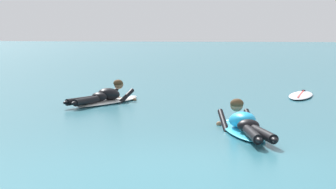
# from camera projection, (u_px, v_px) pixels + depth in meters

# --- Properties ---
(ground_plane) EXTENTS (120.00, 120.00, 0.00)m
(ground_plane) POSITION_uv_depth(u_px,v_px,m) (232.00, 89.00, 17.19)
(ground_plane) COLOR #2D6B7A
(surfer_near) EXTENTS (1.04, 2.57, 0.55)m
(surfer_near) POSITION_uv_depth(u_px,v_px,m) (245.00, 125.00, 9.93)
(surfer_near) COLOR #2DB2D1
(surfer_near) RESTS_ON ground
(surfer_far) EXTENTS (1.27, 2.43, 0.54)m
(surfer_far) POSITION_uv_depth(u_px,v_px,m) (105.00, 97.00, 13.93)
(surfer_far) COLOR white
(surfer_far) RESTS_ON ground
(drifting_surfboard) EXTENTS (0.80, 2.09, 0.16)m
(drifting_surfboard) POSITION_uv_depth(u_px,v_px,m) (301.00, 95.00, 15.39)
(drifting_surfboard) COLOR silver
(drifting_surfboard) RESTS_ON ground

